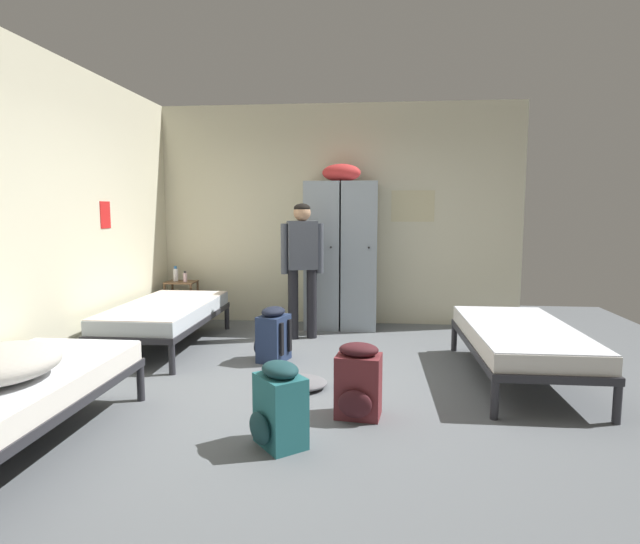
{
  "coord_description": "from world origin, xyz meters",
  "views": [
    {
      "loc": [
        0.45,
        -4.34,
        1.5
      ],
      "look_at": [
        0.0,
        0.25,
        0.95
      ],
      "focal_mm": 29.2,
      "sensor_mm": 36.0,
      "label": 1
    }
  ],
  "objects": [
    {
      "name": "room_backdrop",
      "position": [
        -1.2,
        1.23,
        1.43
      ],
      "size": [
        4.76,
        5.05,
        2.86
      ],
      "color": "beige",
      "rests_on": "ground_plane"
    },
    {
      "name": "water_bottle",
      "position": [
        -2.1,
        2.22,
        0.66
      ],
      "size": [
        0.07,
        0.07,
        0.2
      ],
      "color": "white",
      "rests_on": "shelf_unit"
    },
    {
      "name": "bed_left_front",
      "position": [
        -1.77,
        -1.45,
        0.38
      ],
      "size": [
        0.9,
        1.9,
        0.49
      ],
      "color": "#28282D",
      "rests_on": "ground_plane"
    },
    {
      "name": "backpack_teal",
      "position": [
        -0.12,
        -1.2,
        0.26
      ],
      "size": [
        0.42,
        0.41,
        0.55
      ],
      "color": "#23666B",
      "rests_on": "ground_plane"
    },
    {
      "name": "person_traveler",
      "position": [
        -0.34,
        1.6,
        0.95
      ],
      "size": [
        0.48,
        0.29,
        1.58
      ],
      "color": "black",
      "rests_on": "ground_plane"
    },
    {
      "name": "bed_left_rear",
      "position": [
        -1.77,
        1.05,
        0.38
      ],
      "size": [
        0.9,
        1.9,
        0.49
      ],
      "color": "#28282D",
      "rests_on": "ground_plane"
    },
    {
      "name": "clothes_pile_grey",
      "position": [
        -0.15,
        -0.12,
        0.05
      ],
      "size": [
        0.49,
        0.41,
        0.09
      ],
      "color": "slate",
      "rests_on": "ground_plane"
    },
    {
      "name": "backpack_maroon",
      "position": [
        0.37,
        -0.69,
        0.26
      ],
      "size": [
        0.35,
        0.37,
        0.55
      ],
      "color": "maroon",
      "rests_on": "ground_plane"
    },
    {
      "name": "lotion_bottle",
      "position": [
        -1.95,
        2.16,
        0.63
      ],
      "size": [
        0.05,
        0.05,
        0.14
      ],
      "color": "beige",
      "rests_on": "shelf_unit"
    },
    {
      "name": "backpack_navy",
      "position": [
        -0.51,
        0.66,
        0.26
      ],
      "size": [
        0.39,
        0.38,
        0.55
      ],
      "color": "navy",
      "rests_on": "ground_plane"
    },
    {
      "name": "locker_bank",
      "position": [
        0.08,
        2.21,
        0.97
      ],
      "size": [
        0.9,
        0.55,
        2.07
      ],
      "color": "#8C99A3",
      "rests_on": "ground_plane"
    },
    {
      "name": "ground_plane",
      "position": [
        0.0,
        0.0,
        0.0
      ],
      "size": [
        7.98,
        7.98,
        0.0
      ],
      "primitive_type": "plane",
      "color": "slate"
    },
    {
      "name": "shelf_unit",
      "position": [
        -2.02,
        2.2,
        0.35
      ],
      "size": [
        0.38,
        0.3,
        0.57
      ],
      "color": "brown",
      "rests_on": "ground_plane"
    },
    {
      "name": "bed_right",
      "position": [
        1.77,
        0.28,
        0.38
      ],
      "size": [
        0.9,
        1.9,
        0.49
      ],
      "color": "#28282D",
      "rests_on": "ground_plane"
    }
  ]
}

